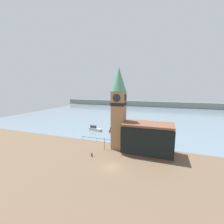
% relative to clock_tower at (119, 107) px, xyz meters
% --- Properties ---
extents(ground_plane, '(160.00, 160.00, 0.00)m').
position_rel_clock_tower_xyz_m(ground_plane, '(1.71, -10.53, -11.93)').
color(ground_plane, brown).
extents(water, '(160.00, 120.00, 0.00)m').
position_rel_clock_tower_xyz_m(water, '(1.71, 63.00, -11.93)').
color(water, slate).
rests_on(water, ground_plane).
extents(far_shoreline, '(180.00, 3.00, 5.00)m').
position_rel_clock_tower_xyz_m(far_shoreline, '(1.71, 103.00, -9.43)').
color(far_shoreline, gray).
rests_on(far_shoreline, water).
extents(pier_railing, '(10.91, 0.08, 1.09)m').
position_rel_clock_tower_xyz_m(pier_railing, '(-8.20, 2.75, -10.98)').
color(pier_railing, '#333338').
rests_on(pier_railing, ground_plane).
extents(clock_tower, '(4.01, 4.01, 22.42)m').
position_rel_clock_tower_xyz_m(clock_tower, '(0.00, 0.00, 0.00)').
color(clock_tower, '#9E754C').
rests_on(clock_tower, ground_plane).
extents(pier_building, '(12.73, 7.04, 8.01)m').
position_rel_clock_tower_xyz_m(pier_building, '(8.18, -0.70, -7.91)').
color(pier_building, brown).
rests_on(pier_building, ground_plane).
extents(boat_near, '(4.34, 3.09, 1.84)m').
position_rel_clock_tower_xyz_m(boat_near, '(-6.68, 14.79, -11.27)').
color(boat_near, maroon).
rests_on(boat_near, water).
extents(boat_far, '(6.01, 2.86, 2.01)m').
position_rel_clock_tower_xyz_m(boat_far, '(-14.39, 13.97, -11.19)').
color(boat_far, '#B7B2A8').
rests_on(boat_far, water).
extents(mooring_bollard_near, '(0.38, 0.38, 0.85)m').
position_rel_clock_tower_xyz_m(mooring_bollard_near, '(-4.68, -7.39, -11.47)').
color(mooring_bollard_near, '#2D2D33').
rests_on(mooring_bollard_near, ground_plane).
extents(lamp_post, '(0.32, 0.32, 3.70)m').
position_rel_clock_tower_xyz_m(lamp_post, '(-3.40, -2.26, -9.32)').
color(lamp_post, black).
rests_on(lamp_post, ground_plane).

